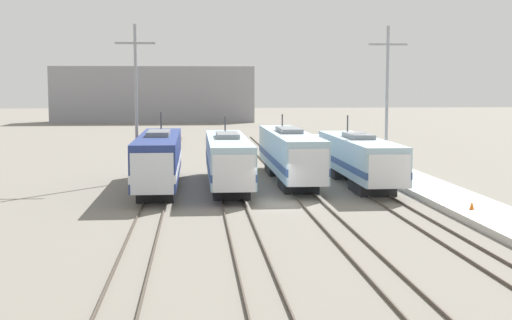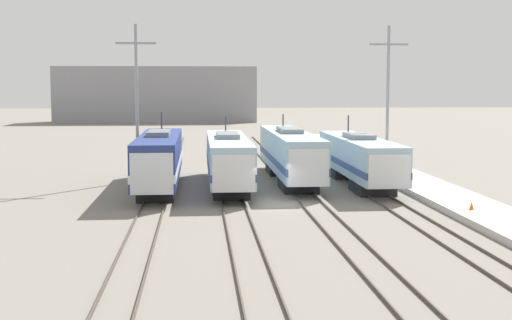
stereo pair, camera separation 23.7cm
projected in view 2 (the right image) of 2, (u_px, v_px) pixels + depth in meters
ground_plane at (273, 205)px, 45.69m from camera, size 400.00×400.00×0.00m
rail_pair_far_left at (154, 205)px, 45.07m from camera, size 1.50×120.00×0.15m
rail_pair_center_left at (233, 204)px, 45.48m from camera, size 1.51×120.00×0.15m
rail_pair_center_right at (312, 203)px, 45.88m from camera, size 1.51×120.00×0.15m
rail_pair_far_right at (389, 202)px, 46.29m from camera, size 1.50×120.00×0.15m
locomotive_far_left at (159, 160)px, 51.67m from camera, size 2.92×17.69×5.55m
locomotive_center_left at (228, 160)px, 52.76m from camera, size 2.97×17.92×5.18m
locomotive_center_right at (290, 154)px, 56.42m from camera, size 2.97×20.05×5.18m
locomotive_far_right at (360, 159)px, 54.33m from camera, size 3.07×17.99×5.19m
catenary_tower_left at (137, 97)px, 56.44m from camera, size 3.17×0.25×12.43m
catenary_tower_right at (388, 97)px, 58.07m from camera, size 3.17×0.25×12.43m
platform at (454, 199)px, 46.62m from camera, size 4.00×120.00×0.40m
traffic_cone at (472, 206)px, 41.51m from camera, size 0.29×0.29×0.49m
depot_building at (156, 94)px, 149.67m from camera, size 41.56×10.29×11.55m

